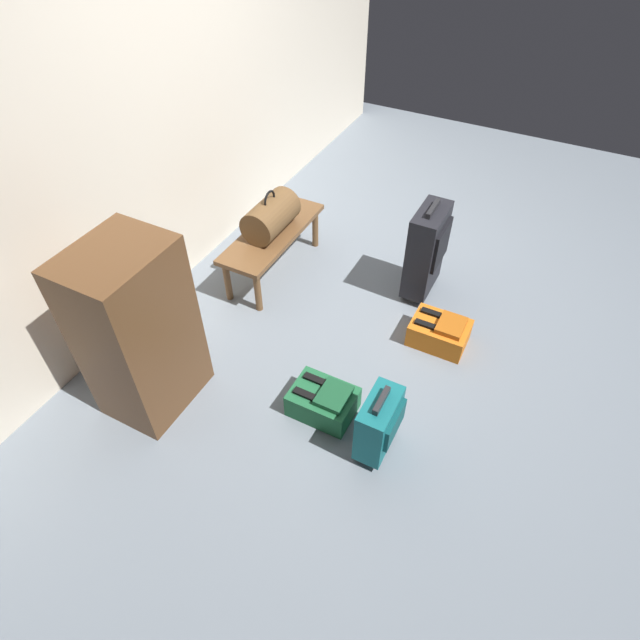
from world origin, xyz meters
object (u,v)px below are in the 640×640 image
at_px(backpack_orange, 440,332).
at_px(backpack_green, 324,401).
at_px(cell_phone, 288,210).
at_px(suitcase_upright_charcoal, 426,250).
at_px(duffel_bag_brown, 271,216).
at_px(side_cabinet, 138,332).
at_px(bench, 273,237).
at_px(suitcase_small_teal, 379,423).

bearing_deg(backpack_orange, backpack_green, 153.59).
xyz_separation_m(cell_phone, suitcase_upright_charcoal, (-0.00, -1.14, 0.00)).
relative_size(duffel_bag_brown, backpack_orange, 1.16).
xyz_separation_m(backpack_orange, side_cabinet, (-1.23, 1.41, 0.46)).
xyz_separation_m(backpack_green, side_cabinet, (-0.36, 0.98, 0.46)).
xyz_separation_m(bench, suitcase_small_teal, (-1.12, -1.34, -0.08)).
relative_size(suitcase_small_teal, backpack_green, 1.21).
distance_m(bench, duffel_bag_brown, 0.19).
bearing_deg(suitcase_upright_charcoal, backpack_orange, -146.78).
bearing_deg(cell_phone, suitcase_small_teal, -135.71).
distance_m(suitcase_small_teal, backpack_green, 0.42).
bearing_deg(suitcase_small_teal, bench, 50.24).
bearing_deg(cell_phone, side_cabinet, -179.54).
bearing_deg(bench, duffel_bag_brown, -180.00).
height_order(bench, backpack_green, bench).
bearing_deg(suitcase_upright_charcoal, backpack_green, 173.91).
bearing_deg(suitcase_upright_charcoal, suitcase_small_teal, -170.31).
relative_size(duffel_bag_brown, backpack_green, 1.16).
xyz_separation_m(suitcase_small_teal, side_cabinet, (-0.27, 1.36, 0.31)).
bearing_deg(duffel_bag_brown, cell_phone, 6.36).
height_order(bench, suitcase_small_teal, suitcase_small_teal).
distance_m(bench, suitcase_upright_charcoal, 1.14).
bearing_deg(side_cabinet, backpack_orange, -48.98).
bearing_deg(cell_phone, bench, -173.58).
xyz_separation_m(cell_phone, suitcase_small_teal, (-1.41, -1.38, -0.14)).
height_order(cell_phone, suitcase_upright_charcoal, suitcase_upright_charcoal).
bearing_deg(bench, suitcase_small_teal, -129.76).
bearing_deg(cell_phone, suitcase_upright_charcoal, -90.01).
distance_m(suitcase_upright_charcoal, backpack_green, 1.36).
relative_size(backpack_orange, side_cabinet, 0.35).
bearing_deg(backpack_orange, side_cabinet, 131.02).
relative_size(bench, suitcase_small_teal, 2.17).
relative_size(cell_phone, suitcase_upright_charcoal, 0.19).
distance_m(bench, backpack_orange, 1.42).
bearing_deg(side_cabinet, backpack_green, -70.03).
xyz_separation_m(suitcase_upright_charcoal, backpack_orange, (-0.45, -0.29, -0.29)).
xyz_separation_m(bench, duffel_bag_brown, (-0.00, -0.00, 0.19)).
distance_m(suitcase_small_teal, backpack_orange, 0.98).
relative_size(suitcase_upright_charcoal, side_cabinet, 0.67).
xyz_separation_m(bench, backpack_orange, (-0.15, -1.40, -0.22)).
height_order(bench, duffel_bag_brown, duffel_bag_brown).
relative_size(cell_phone, suitcase_small_teal, 0.31).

